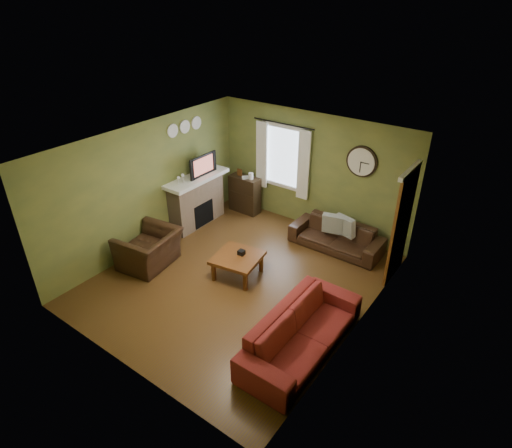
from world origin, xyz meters
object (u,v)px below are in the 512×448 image
Objects in this scene: sofa_brown at (336,236)px; sofa_red at (302,332)px; bookshelf at (245,194)px; armchair at (149,249)px; coffee_table at (238,266)px.

sofa_red is (0.87, -2.88, 0.06)m from sofa_brown.
bookshelf is 2.90m from armchair.
armchair is (-0.13, -2.90, -0.09)m from bookshelf.
bookshelf is at bearing 124.36° from coffee_table.
sofa_red is (3.42, -3.09, -0.11)m from bookshelf.
sofa_red is 2.80× the size of coffee_table.
bookshelf reaches higher than armchair.
coffee_table is at bearing 105.00° from armchair.
sofa_red reaches higher than sofa_brown.
armchair is at bearing -156.33° from coffee_table.
sofa_red is at bearing -25.12° from coffee_table.
sofa_brown is at bearing 61.83° from coffee_table.
sofa_red is 3.56m from armchair.
armchair is (-3.55, 0.19, 0.02)m from sofa_red.
sofa_brown is 3.80m from armchair.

